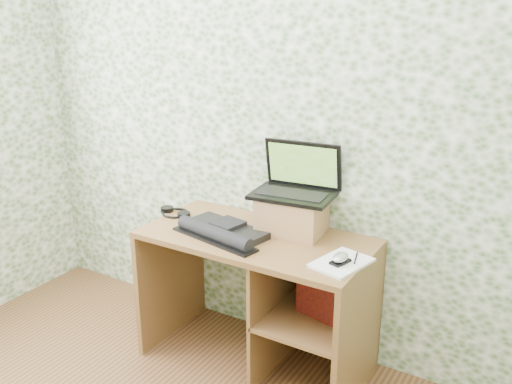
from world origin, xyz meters
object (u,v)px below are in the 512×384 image
Objects in this scene: desk at (272,284)px; laptop at (297,183)px; keyboard at (222,231)px; riser at (292,215)px; notepad at (341,263)px.

desk is 0.56m from laptop.
keyboard is at bearing -142.82° from laptop.
desk is 3.69× the size of riser.
notepad is at bearing -41.99° from laptop.
riser is at bearing 162.37° from notepad.
laptop is 0.83× the size of keyboard.
riser is 0.38m from keyboard.
laptop is (-0.00, 0.04, 0.16)m from riser.
laptop is 0.46m from keyboard.
notepad is (0.38, -0.22, -0.09)m from riser.
laptop reaches higher than riser.
desk is 2.72× the size of laptop.
riser is at bearing 65.54° from desk.
desk is at bearing 37.06° from keyboard.
laptop is at bearing 71.79° from desk.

